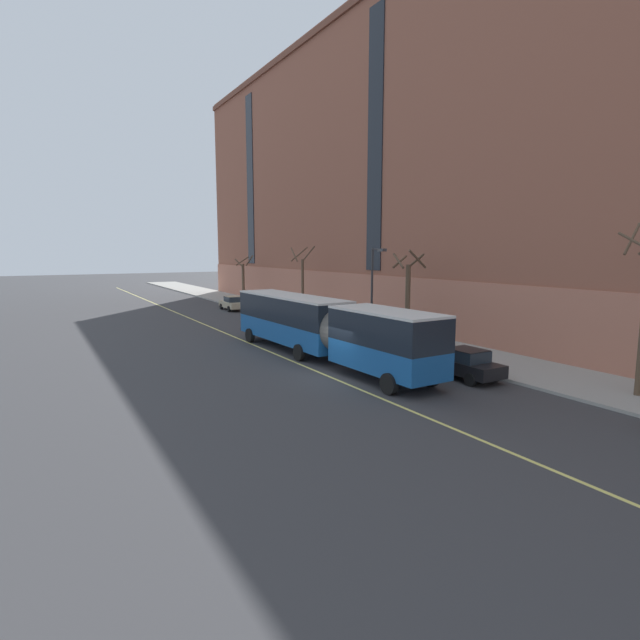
# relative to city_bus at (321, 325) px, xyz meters

# --- Properties ---
(ground_plane) EXTENTS (260.00, 260.00, 0.00)m
(ground_plane) POSITION_rel_city_bus_xyz_m (-1.05, -3.81, -2.09)
(ground_plane) COLOR #38383A
(sidewalk) EXTENTS (5.63, 160.00, 0.15)m
(sidewalk) POSITION_rel_city_bus_xyz_m (8.26, -0.81, -2.02)
(sidewalk) COLOR #9E9B93
(sidewalk) RESTS_ON ground
(apartment_facade) EXTENTS (15.20, 110.00, 28.33)m
(apartment_facade) POSITION_rel_city_bus_xyz_m (17.06, -3.81, 12.06)
(apartment_facade) COLOR #935642
(apartment_facade) RESTS_ON ground
(city_bus) EXTENTS (3.37, 18.68, 3.60)m
(city_bus) POSITION_rel_city_bus_xyz_m (0.00, 0.00, 0.00)
(city_bus) COLOR #19569E
(city_bus) RESTS_ON ground
(parked_car_black_0) EXTENTS (1.94, 4.24, 1.56)m
(parked_car_black_0) POSITION_rel_city_bus_xyz_m (4.10, -7.45, -1.31)
(parked_car_black_0) COLOR black
(parked_car_black_0) RESTS_ON ground
(parked_car_champagne_1) EXTENTS (2.08, 4.53, 1.56)m
(parked_car_champagne_1) POSITION_rel_city_bus_xyz_m (4.26, 26.57, -1.31)
(parked_car_champagne_1) COLOR #BCAD89
(parked_car_champagne_1) RESTS_ON ground
(parked_car_darkgray_2) EXTENTS (2.10, 4.60, 1.56)m
(parked_car_darkgray_2) POSITION_rel_city_bus_xyz_m (4.37, 18.29, -1.31)
(parked_car_darkgray_2) COLOR #4C4C51
(parked_car_darkgray_2) RESTS_ON ground
(parked_car_black_4) EXTENTS (2.03, 4.45, 1.56)m
(parked_car_black_4) POSITION_rel_city_bus_xyz_m (4.22, 6.01, -1.31)
(parked_car_black_4) COLOR black
(parked_car_black_4) RESTS_ON ground
(street_tree_mid_block) EXTENTS (1.98, 2.00, 6.43)m
(street_tree_mid_block) POSITION_rel_city_bus_xyz_m (8.09, 1.81, 1.38)
(street_tree_mid_block) COLOR brown
(street_tree_mid_block) RESTS_ON sidewalk
(street_tree_far_uptown) EXTENTS (2.09, 1.83, 6.78)m
(street_tree_far_uptown) POSITION_rel_city_bus_xyz_m (8.10, 17.55, 1.44)
(street_tree_far_uptown) COLOR brown
(street_tree_far_uptown) RESTS_ON sidewalk
(street_tree_far_downtown) EXTENTS (1.92, 1.95, 5.77)m
(street_tree_far_downtown) POSITION_rel_city_bus_xyz_m (8.15, 33.19, 0.94)
(street_tree_far_downtown) COLOR brown
(street_tree_far_downtown) RESTS_ON sidewalk
(street_lamp) EXTENTS (0.36, 1.48, 6.54)m
(street_lamp) POSITION_rel_city_bus_xyz_m (6.05, 3.03, 2.09)
(street_lamp) COLOR #2D2D30
(street_lamp) RESTS_ON sidewalk
(lane_centerline) EXTENTS (0.16, 140.00, 0.01)m
(lane_centerline) POSITION_rel_city_bus_xyz_m (-1.70, -0.81, -2.09)
(lane_centerline) COLOR #E0D66B
(lane_centerline) RESTS_ON ground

